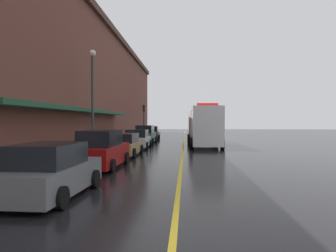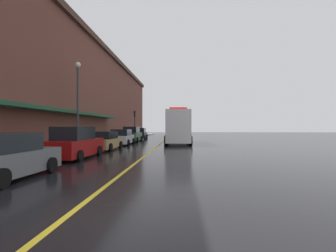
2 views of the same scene
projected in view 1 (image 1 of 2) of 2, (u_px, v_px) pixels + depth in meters
The scene contains 15 objects.
ground_plane at pixel (183, 145), 31.02m from camera, with size 112.00×112.00×0.00m, color black.
sidewalk_left at pixel (121, 144), 31.38m from camera, with size 2.40×70.00×0.15m, color #9E9B93.
lane_center_stripe at pixel (183, 145), 31.02m from camera, with size 0.16×70.00×0.01m, color gold.
brick_building_left at pixel (53, 83), 30.64m from camera, with size 11.82×64.00×12.08m.
parked_car_0 at pixel (50, 172), 9.79m from camera, with size 2.23×4.50×1.69m.
parked_car_1 at pixel (102, 150), 15.86m from camera, with size 2.14×4.84×1.91m.
parked_car_2 at pixel (124, 145), 21.36m from camera, with size 2.14×4.58×1.53m.
parked_car_3 at pixel (137, 139), 27.17m from camera, with size 2.14×4.34×1.62m.
parked_car_4 at pixel (145, 135), 32.75m from camera, with size 2.09×4.62×1.90m.
parked_car_5 at pixel (151, 133), 38.91m from camera, with size 2.14×4.56×1.71m.
box_truck at pixel (204, 127), 29.11m from camera, with size 3.01×9.40×3.81m.
parking_meter_0 at pixel (51, 152), 13.08m from camera, with size 0.14×0.18×1.33m.
parking_meter_1 at pixel (98, 141), 19.94m from camera, with size 0.14×0.18×1.33m.
street_lamp_left at pixel (93, 90), 20.87m from camera, with size 0.44×0.44×6.94m.
traffic_light_near at pixel (144, 115), 41.45m from camera, with size 0.38×0.36×4.30m.
Camera 1 is at (0.26, -6.02, 2.39)m, focal length 33.60 mm.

